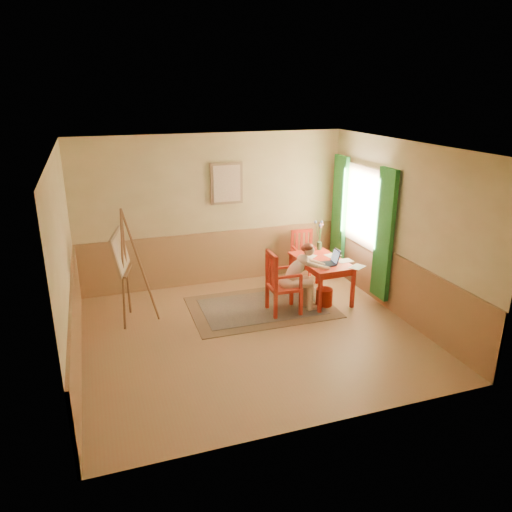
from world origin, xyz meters
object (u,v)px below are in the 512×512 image
object	(u,v)px
chair_back	(304,256)
chair_left	(281,283)
figure	(299,274)
table	(321,264)
laptop	(328,261)
easel	(123,256)

from	to	relation	value
chair_back	chair_left	bearing A→B (deg)	-127.82
chair_left	figure	world-z (taller)	figure
table	chair_back	bearing A→B (deg)	85.30
laptop	easel	size ratio (longest dim) A/B	0.23
table	easel	size ratio (longest dim) A/B	0.67
table	chair_back	xyz separation A→B (m)	(0.07, 0.90, -0.14)
chair_left	chair_back	size ratio (longest dim) A/B	1.09
chair_back	easel	distance (m)	3.51
figure	laptop	xyz separation A→B (m)	(0.57, 0.10, 0.13)
laptop	figure	bearing A→B (deg)	-170.24
laptop	chair_back	bearing A→B (deg)	86.49
chair_back	figure	size ratio (longest dim) A/B	0.84
chair_back	figure	xyz separation A→B (m)	(-0.64, -1.24, 0.16)
table	chair_back	distance (m)	0.91
chair_back	figure	distance (m)	1.41
chair_left	laptop	world-z (taller)	chair_left
chair_back	laptop	bearing A→B (deg)	-93.51
chair_left	easel	size ratio (longest dim) A/B	0.58
table	laptop	size ratio (longest dim) A/B	2.89
figure	easel	xyz separation A→B (m)	(-2.74, 0.52, 0.45)
laptop	chair_left	bearing A→B (deg)	-173.96
chair_back	easel	world-z (taller)	easel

